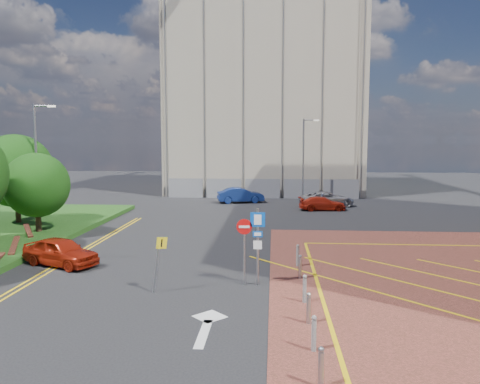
# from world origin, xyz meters

# --- Properties ---
(ground) EXTENTS (140.00, 140.00, 0.00)m
(ground) POSITION_xyz_m (0.00, 0.00, 0.00)
(ground) COLOR black
(ground) RESTS_ON ground
(tree_c) EXTENTS (4.00, 4.00, 4.90)m
(tree_c) POSITION_xyz_m (-13.50, 10.00, 3.19)
(tree_c) COLOR #3D2B1C
(tree_c) RESTS_ON grass_bed
(tree_d) EXTENTS (5.00, 5.00, 6.08)m
(tree_d) POSITION_xyz_m (-16.50, 13.00, 3.87)
(tree_d) COLOR #3D2B1C
(tree_d) RESTS_ON grass_bed
(lamp_left_far) EXTENTS (1.53, 0.16, 8.00)m
(lamp_left_far) POSITION_xyz_m (-14.42, 12.00, 4.66)
(lamp_left_far) COLOR #9EA0A8
(lamp_left_far) RESTS_ON grass_bed
(lamp_back) EXTENTS (1.53, 0.16, 8.00)m
(lamp_back) POSITION_xyz_m (4.08, 28.00, 4.36)
(lamp_back) COLOR #9EA0A8
(lamp_back) RESTS_ON ground
(sign_cluster) EXTENTS (1.17, 0.12, 3.20)m
(sign_cluster) POSITION_xyz_m (0.30, 0.98, 1.95)
(sign_cluster) COLOR #9EA0A8
(sign_cluster) RESTS_ON ground
(warning_sign) EXTENTS (0.60, 0.39, 2.25)m
(warning_sign) POSITION_xyz_m (-3.32, -0.25, 1.43)
(warning_sign) COLOR #9EA0A8
(warning_sign) RESTS_ON ground
(bollard_row) EXTENTS (0.14, 11.14, 0.90)m
(bollard_row) POSITION_xyz_m (2.30, -1.67, 0.47)
(bollard_row) COLOR #9EA0A8
(bollard_row) RESTS_ON forecourt
(construction_building) EXTENTS (21.20, 19.20, 22.00)m
(construction_building) POSITION_xyz_m (0.00, 40.00, 11.00)
(construction_building) COLOR #B4A593
(construction_building) RESTS_ON ground
(construction_fence) EXTENTS (21.60, 0.06, 2.00)m
(construction_fence) POSITION_xyz_m (1.00, 30.00, 1.00)
(construction_fence) COLOR gray
(construction_fence) RESTS_ON ground
(car_red_left) EXTENTS (4.24, 3.00, 1.34)m
(car_red_left) POSITION_xyz_m (-9.00, 3.40, 0.67)
(car_red_left) COLOR #A0200D
(car_red_left) RESTS_ON ground
(car_blue_back) EXTENTS (4.66, 2.60, 1.45)m
(car_blue_back) POSITION_xyz_m (-2.00, 26.39, 0.73)
(car_blue_back) COLOR navy
(car_blue_back) RESTS_ON ground
(car_red_back) EXTENTS (4.14, 2.06, 1.16)m
(car_red_back) POSITION_xyz_m (5.31, 22.09, 0.58)
(car_red_back) COLOR #AA1E0E
(car_red_back) RESTS_ON ground
(car_silver_back) EXTENTS (5.37, 3.65, 1.36)m
(car_silver_back) POSITION_xyz_m (5.95, 24.35, 0.68)
(car_silver_back) COLOR #A6A5AD
(car_silver_back) RESTS_ON ground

